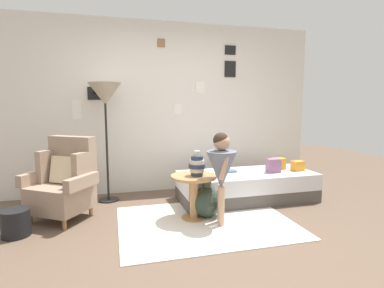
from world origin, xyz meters
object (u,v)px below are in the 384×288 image
object	(u,v)px
floor_lamp	(105,98)
magazine_basket	(16,223)
side_table	(194,188)
demijohn_near	(207,202)
armchair	(64,182)
book_on_daybed	(228,171)
daybed	(246,186)
vase_striped	(197,165)
person_child	(221,167)

from	to	relation	value
floor_lamp	magazine_basket	world-z (taller)	floor_lamp
floor_lamp	side_table	bearing A→B (deg)	-44.88
floor_lamp	demijohn_near	xyz separation A→B (m)	(1.15, -0.96, -1.25)
armchair	book_on_daybed	world-z (taller)	armchair
demijohn_near	magazine_basket	distance (m)	2.07
demijohn_near	magazine_basket	xyz separation A→B (m)	(-2.07, -0.01, -0.05)
daybed	floor_lamp	xyz separation A→B (m)	(-1.90, 0.47, 1.24)
demijohn_near	armchair	bearing A→B (deg)	165.87
armchair	demijohn_near	xyz separation A→B (m)	(1.65, -0.41, -0.25)
daybed	demijohn_near	bearing A→B (deg)	-146.96
book_on_daybed	magazine_basket	world-z (taller)	book_on_daybed
floor_lamp	magazine_basket	bearing A→B (deg)	-133.31
demijohn_near	magazine_basket	bearing A→B (deg)	-179.64
book_on_daybed	daybed	bearing A→B (deg)	-21.29
daybed	vase_striped	xyz separation A→B (m)	(-0.88, -0.54, 0.45)
daybed	book_on_daybed	world-z (taller)	book_on_daybed
daybed	magazine_basket	size ratio (longest dim) A/B	6.81
floor_lamp	armchair	bearing A→B (deg)	-132.13
vase_striped	demijohn_near	xyz separation A→B (m)	(0.14, 0.06, -0.46)
armchair	floor_lamp	distance (m)	1.24
person_child	floor_lamp	bearing A→B (deg)	135.32
vase_striped	side_table	bearing A→B (deg)	130.99
daybed	person_child	bearing A→B (deg)	-131.38
daybed	floor_lamp	world-z (taller)	floor_lamp
person_child	magazine_basket	bearing A→B (deg)	173.30
side_table	floor_lamp	xyz separation A→B (m)	(-0.99, 0.98, 1.07)
book_on_daybed	demijohn_near	world-z (taller)	demijohn_near
armchair	person_child	size ratio (longest dim) A/B	0.92
vase_striped	book_on_daybed	world-z (taller)	vase_striped
magazine_basket	armchair	bearing A→B (deg)	45.25
daybed	vase_striped	distance (m)	1.13
armchair	demijohn_near	size ratio (longest dim) A/B	2.12
daybed	person_child	xyz separation A→B (m)	(-0.66, -0.75, 0.46)
side_table	vase_striped	size ratio (longest dim) A/B	1.85
person_child	magazine_basket	distance (m)	2.23
book_on_daybed	floor_lamp	bearing A→B (deg)	167.14
floor_lamp	demijohn_near	world-z (taller)	floor_lamp
daybed	demijohn_near	world-z (taller)	demijohn_near
demijohn_near	floor_lamp	bearing A→B (deg)	140.30
floor_lamp	book_on_daybed	bearing A→B (deg)	-12.86
vase_striped	person_child	xyz separation A→B (m)	(0.22, -0.21, 0.01)
daybed	armchair	bearing A→B (deg)	-178.32
vase_striped	floor_lamp	bearing A→B (deg)	135.00
armchair	magazine_basket	bearing A→B (deg)	-134.75
magazine_basket	demijohn_near	bearing A→B (deg)	0.36
vase_striped	book_on_daybed	distance (m)	0.93
vase_striped	person_child	size ratio (longest dim) A/B	0.28
armchair	book_on_daybed	xyz separation A→B (m)	(2.14, 0.17, -0.02)
daybed	side_table	world-z (taller)	side_table
side_table	floor_lamp	bearing A→B (deg)	135.12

